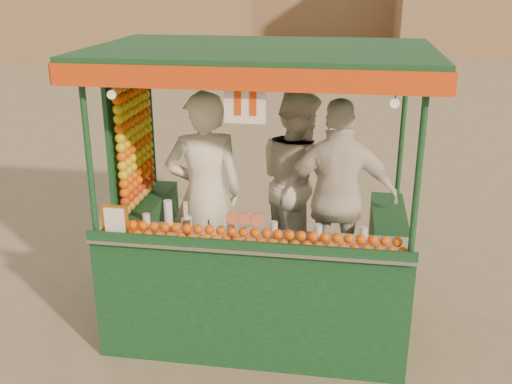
% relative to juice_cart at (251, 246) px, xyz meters
% --- Properties ---
extents(ground, '(90.00, 90.00, 0.00)m').
position_rel_juice_cart_xyz_m(ground, '(0.27, -0.03, -0.84)').
color(ground, '#746853').
rests_on(ground, ground).
extents(juice_cart, '(2.86, 1.86, 2.60)m').
position_rel_juice_cart_xyz_m(juice_cart, '(0.00, 0.00, 0.00)').
color(juice_cart, '#0E341A').
rests_on(juice_cart, ground).
extents(vendor_left, '(0.82, 0.67, 1.93)m').
position_rel_juice_cart_xyz_m(vendor_left, '(-0.45, 0.12, 0.43)').
color(vendor_left, silver).
rests_on(vendor_left, ground).
extents(vendor_middle, '(1.10, 1.14, 1.85)m').
position_rel_juice_cart_xyz_m(vendor_middle, '(0.35, 0.73, 0.39)').
color(vendor_middle, white).
rests_on(vendor_middle, ground).
extents(vendor_right, '(1.12, 0.55, 1.85)m').
position_rel_juice_cart_xyz_m(vendor_right, '(0.76, 0.33, 0.39)').
color(vendor_right, silver).
rests_on(vendor_right, ground).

